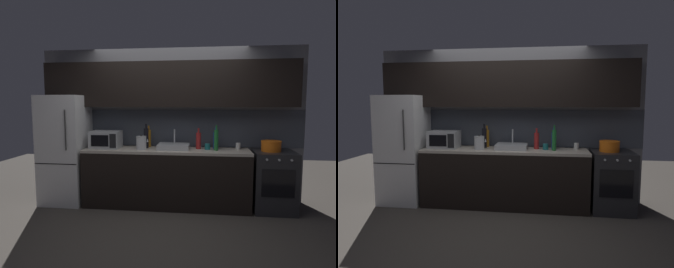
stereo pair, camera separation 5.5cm
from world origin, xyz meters
The scene contains 16 objects.
ground_plane centered at (0.00, 0.00, 0.00)m, with size 10.00×10.00×0.00m, color #3D3833.
back_wall centered at (0.00, 1.20, 1.55)m, with size 4.29×0.44×2.50m.
counter_run centered at (0.00, 0.90, 0.45)m, with size 2.55×0.60×0.90m.
refrigerator centered at (-1.65, 0.90, 0.87)m, with size 0.68×0.69×1.73m.
oven_range centered at (1.61, 0.90, 0.45)m, with size 0.60×0.62×0.90m.
microwave centered at (-0.97, 0.92, 1.04)m, with size 0.46×0.35×0.27m.
sink_basin centered at (0.11, 0.93, 0.94)m, with size 0.48×0.38×0.30m.
kettle centered at (-0.38, 0.83, 1.00)m, with size 0.19×0.16×0.23m.
wine_bottle_red centered at (0.49, 1.00, 1.03)m, with size 0.08×0.08×0.32m.
wine_bottle_amber centered at (-0.32, 1.12, 1.04)m, with size 0.07×0.07×0.35m.
wine_bottle_green centered at (0.76, 0.87, 1.06)m, with size 0.06×0.06×0.38m.
wine_bottle_dark centered at (-0.34, 1.01, 1.06)m, with size 0.07×0.07×0.38m.
wine_bottle_blue centered at (0.76, 1.06, 1.04)m, with size 0.08×0.08×0.33m.
mug_teal centered at (0.63, 0.94, 0.94)m, with size 0.08×0.08×0.09m, color #19666B.
mug_white centered at (1.10, 1.05, 0.95)m, with size 0.07×0.07×0.10m, color silver.
cooking_pot centered at (1.57, 0.90, 0.98)m, with size 0.29×0.29×0.16m.
Camera 2 is at (0.63, -3.52, 1.61)m, focal length 31.15 mm.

